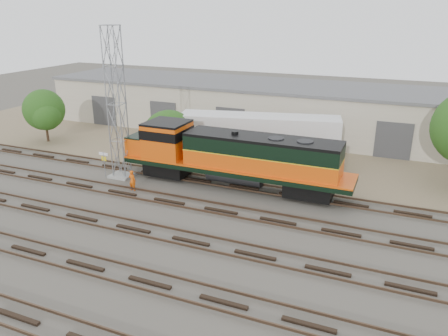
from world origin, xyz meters
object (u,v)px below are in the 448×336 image
at_px(locomotive, 231,156).
at_px(signal_tower, 117,107).
at_px(worker, 132,180).
at_px(semi_trailer, 263,133).

height_order(locomotive, signal_tower, signal_tower).
xyz_separation_m(signal_tower, worker, (2.50, -2.22, -4.96)).
relative_size(locomotive, semi_trailer, 1.27).
height_order(signal_tower, worker, signal_tower).
bearing_deg(semi_trailer, locomotive, -106.80).
relative_size(signal_tower, semi_trailer, 0.84).
bearing_deg(worker, signal_tower, -38.89).
distance_m(locomotive, semi_trailer, 6.34).
bearing_deg(worker, semi_trailer, -122.18).
distance_m(locomotive, signal_tower, 9.71).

